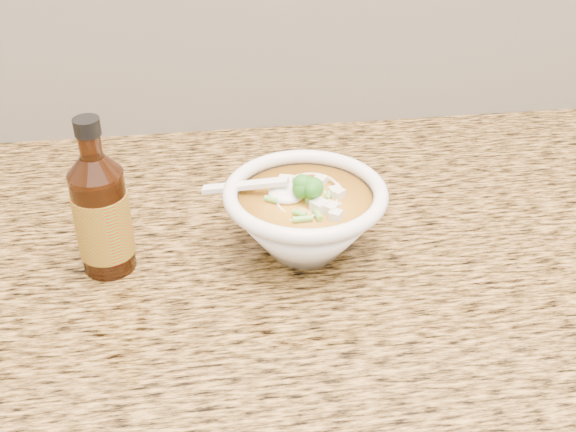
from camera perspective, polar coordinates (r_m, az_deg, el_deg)
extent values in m
cube|color=#A1783B|center=(0.92, 8.52, -2.18)|extent=(4.00, 0.68, 0.04)
cylinder|color=white|center=(0.86, 1.32, -2.39)|extent=(0.08, 0.08, 0.01)
torus|color=white|center=(0.82, 1.39, 1.81)|extent=(0.19, 0.19, 0.02)
torus|color=beige|center=(0.82, 0.58, 1.27)|extent=(0.07, 0.07, 0.00)
torus|color=beige|center=(0.83, 1.62, 1.45)|extent=(0.08, 0.08, 0.00)
torus|color=beige|center=(0.84, 2.06, 1.87)|extent=(0.08, 0.08, 0.00)
torus|color=beige|center=(0.82, 0.58, 0.71)|extent=(0.09, 0.09, 0.00)
torus|color=beige|center=(0.82, 0.51, 0.66)|extent=(0.12, 0.12, 0.00)
torus|color=beige|center=(0.83, 2.50, 0.90)|extent=(0.12, 0.12, 0.00)
torus|color=beige|center=(0.83, 0.52, 0.90)|extent=(0.12, 0.12, 0.00)
torus|color=beige|center=(0.83, 1.81, 0.64)|extent=(0.12, 0.12, 0.00)
torus|color=beige|center=(0.82, 0.93, 0.14)|extent=(0.08, 0.08, 0.00)
torus|color=beige|center=(0.82, 0.73, 0.05)|extent=(0.08, 0.08, 0.00)
cube|color=silver|center=(0.82, -0.53, 1.45)|extent=(0.01, 0.01, 0.01)
cube|color=silver|center=(0.81, -0.70, 0.95)|extent=(0.02, 0.02, 0.01)
cube|color=silver|center=(0.81, -1.96, 1.30)|extent=(0.02, 0.02, 0.01)
cube|color=silver|center=(0.82, -0.21, 1.47)|extent=(0.02, 0.02, 0.01)
cube|color=silver|center=(0.84, 2.55, 2.32)|extent=(0.02, 0.02, 0.02)
cube|color=silver|center=(0.79, 1.61, 0.39)|extent=(0.02, 0.02, 0.02)
cube|color=silver|center=(0.81, 0.33, 1.05)|extent=(0.02, 0.02, 0.01)
cube|color=silver|center=(0.81, 4.09, 1.26)|extent=(0.02, 0.02, 0.01)
ellipsoid|color=#196014|center=(0.81, 1.85, 2.17)|extent=(0.04, 0.04, 0.03)
cylinder|color=#73C049|center=(0.81, 3.94, 1.13)|extent=(0.01, 0.02, 0.01)
cylinder|color=#73C049|center=(0.82, 4.55, 1.30)|extent=(0.02, 0.01, 0.01)
cylinder|color=#73C049|center=(0.84, 3.81, 2.32)|extent=(0.02, 0.02, 0.01)
cylinder|color=#73C049|center=(0.78, 2.70, -0.45)|extent=(0.02, 0.01, 0.01)
cylinder|color=#73C049|center=(0.80, 3.00, 0.76)|extent=(0.02, 0.01, 0.01)
ellipsoid|color=white|center=(0.82, -0.10, 1.81)|extent=(0.04, 0.04, 0.02)
cube|color=white|center=(0.83, -3.43, 2.43)|extent=(0.10, 0.04, 0.03)
cylinder|color=#3A1807|center=(0.83, -14.40, -0.41)|extent=(0.08, 0.08, 0.12)
cylinder|color=#3A1807|center=(0.78, -15.37, 5.38)|extent=(0.03, 0.03, 0.03)
cylinder|color=black|center=(0.77, -15.61, 6.82)|extent=(0.04, 0.04, 0.02)
cylinder|color=red|center=(0.83, -14.38, -0.55)|extent=(0.08, 0.08, 0.08)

